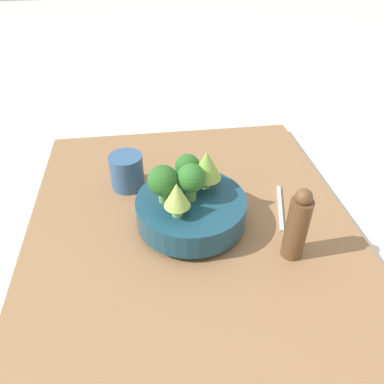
% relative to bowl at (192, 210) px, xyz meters
% --- Properties ---
extents(ground_plane, '(6.00, 6.00, 0.00)m').
position_rel_bowl_xyz_m(ground_plane, '(-0.02, 0.00, -0.07)').
color(ground_plane, silver).
extents(table, '(0.96, 0.77, 0.03)m').
position_rel_bowl_xyz_m(table, '(-0.02, 0.00, -0.06)').
color(table, olive).
rests_on(table, ground_plane).
extents(bowl, '(0.25, 0.25, 0.07)m').
position_rel_bowl_xyz_m(bowl, '(0.00, 0.00, 0.00)').
color(bowl, navy).
rests_on(bowl, table).
extents(romanesco_piece_far, '(0.06, 0.06, 0.08)m').
position_rel_bowl_xyz_m(romanesco_piece_far, '(-0.05, 0.04, 0.08)').
color(romanesco_piece_far, '#7AB256').
rests_on(romanesco_piece_far, bowl).
extents(broccoli_floret_right, '(0.06, 0.06, 0.08)m').
position_rel_bowl_xyz_m(broccoli_floret_right, '(0.06, 0.01, 0.08)').
color(broccoli_floret_right, '#609347').
rests_on(broccoli_floret_right, bowl).
extents(broccoli_floret_center, '(0.06, 0.06, 0.09)m').
position_rel_bowl_xyz_m(broccoli_floret_center, '(0.00, 0.00, 0.09)').
color(broccoli_floret_center, '#609347').
rests_on(broccoli_floret_center, bowl).
extents(romanesco_piece_near, '(0.07, 0.07, 0.10)m').
position_rel_bowl_xyz_m(romanesco_piece_near, '(0.04, -0.04, 0.09)').
color(romanesco_piece_near, '#7AB256').
rests_on(romanesco_piece_near, bowl).
extents(broccoli_floret_back, '(0.07, 0.07, 0.09)m').
position_rel_bowl_xyz_m(broccoli_floret_back, '(0.00, 0.06, 0.09)').
color(broccoli_floret_back, '#6BA34C').
rests_on(broccoli_floret_back, bowl).
extents(cup, '(0.09, 0.09, 0.09)m').
position_rel_bowl_xyz_m(cup, '(0.17, 0.15, 0.00)').
color(cup, '#33567F').
rests_on(cup, table).
extents(pepper_mill, '(0.05, 0.05, 0.17)m').
position_rel_bowl_xyz_m(pepper_mill, '(-0.12, -0.20, 0.04)').
color(pepper_mill, brown).
rests_on(pepper_mill, table).
extents(fork, '(0.17, 0.06, 0.01)m').
position_rel_bowl_xyz_m(fork, '(0.03, -0.23, -0.04)').
color(fork, '#B2B2B7').
rests_on(fork, table).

